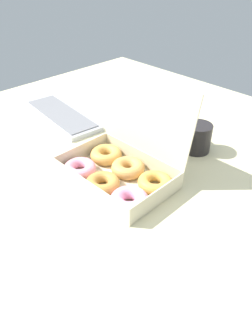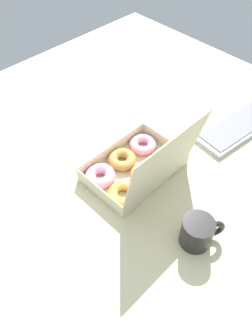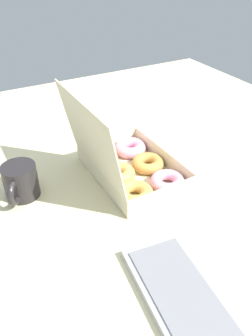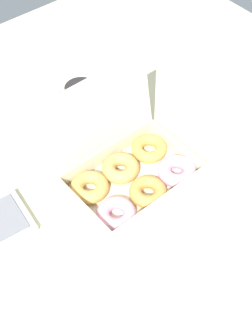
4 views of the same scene
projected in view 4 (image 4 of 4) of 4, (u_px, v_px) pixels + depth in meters
ground_plane at (130, 190)px, 127.59cm from camera, size 180.00×180.00×2.00cm
donut_box at (131, 173)px, 125.50cm from camera, size 35.82×28.81×27.98cm
coffee_mug at (80, 99)px, 141.81cm from camera, size 12.53×10.07×9.75cm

